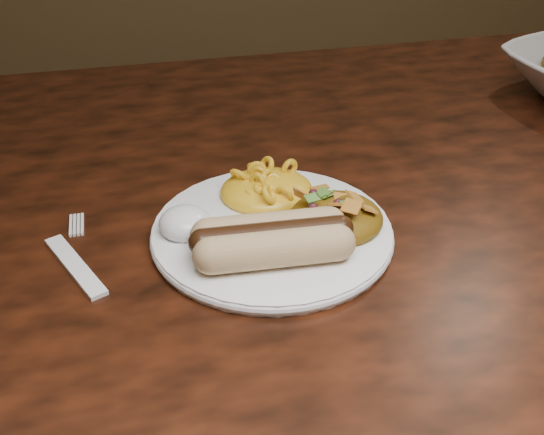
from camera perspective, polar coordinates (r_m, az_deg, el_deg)
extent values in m
cube|color=#4A1B0B|center=(0.64, 6.35, -0.21)|extent=(1.60, 0.90, 0.04)
cylinder|color=white|center=(0.58, 0.00, -1.30)|extent=(0.27, 0.27, 0.01)
cylinder|color=tan|center=(0.52, 0.43, -2.97)|extent=(0.11, 0.04, 0.03)
cylinder|color=tan|center=(0.54, -0.39, -1.03)|extent=(0.11, 0.04, 0.03)
cylinder|color=#4B2610|center=(0.53, 0.01, -1.62)|extent=(0.12, 0.03, 0.02)
ellipsoid|color=yellow|center=(0.61, -0.49, 3.50)|extent=(0.12, 0.11, 0.03)
ellipsoid|color=white|center=(0.57, -7.87, 0.02)|extent=(0.05, 0.05, 0.03)
ellipsoid|color=#A02406|center=(0.57, 5.78, 0.32)|extent=(0.09, 0.08, 0.03)
cube|color=white|center=(0.57, -17.24, -4.15)|extent=(0.07, 0.13, 0.00)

